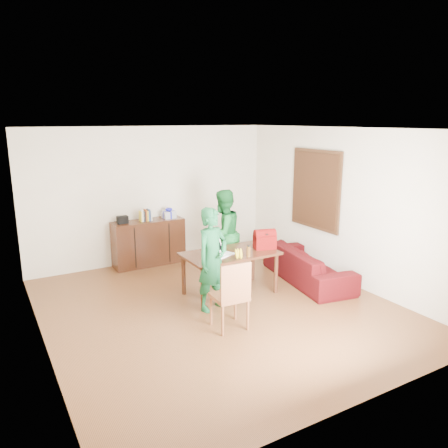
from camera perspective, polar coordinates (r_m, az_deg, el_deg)
room at (r=6.53m, az=-1.15°, el=0.07°), size 5.20×5.70×2.90m
table at (r=7.16m, az=0.80°, el=-4.39°), size 1.52×0.86×0.71m
chair at (r=6.13m, az=0.75°, el=-10.98°), size 0.47×0.45×0.99m
person_near at (r=6.54m, az=-1.52°, el=-4.64°), size 0.67×0.54×1.58m
person_far at (r=7.92m, az=-0.14°, el=-1.26°), size 0.93×0.82×1.61m
laptop at (r=6.98m, az=-0.30°, el=-3.73°), size 0.42×0.36×0.25m
bananas at (r=6.81m, az=1.94°, el=-4.31°), size 0.20×0.16×0.06m
bottle at (r=6.90m, az=3.22°, el=-3.54°), size 0.08×0.08×0.19m
red_bag at (r=7.34m, az=5.34°, el=-2.23°), size 0.40×0.29×0.26m
sofa at (r=7.98m, az=10.86°, el=-5.24°), size 1.12×2.13×0.59m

